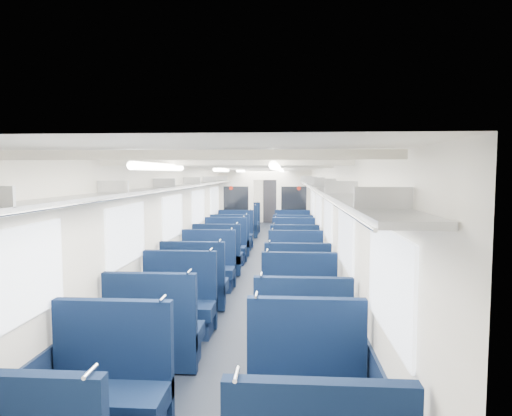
{
  "coord_description": "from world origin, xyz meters",
  "views": [
    {
      "loc": [
        0.65,
        -10.64,
        2.2
      ],
      "look_at": [
        -0.16,
        1.02,
        1.27
      ],
      "focal_mm": 30.9,
      "sensor_mm": 36.0,
      "label": 1
    }
  ],
  "objects_px": {
    "seat_21": "(292,228)",
    "seat_18": "(235,237)",
    "end_door": "(272,200)",
    "seat_19": "(292,237)",
    "seat_16": "(230,243)",
    "seat_8": "(195,287)",
    "seat_4": "(154,337)",
    "seat_15": "(294,250)",
    "seat_3": "(307,391)",
    "seat_5": "(302,344)",
    "seat_2": "(108,395)",
    "seat_12": "(218,258)",
    "seat_14": "(225,249)",
    "seat_11": "(296,272)",
    "seat_6": "(178,308)",
    "bulkhead": "(265,205)",
    "seat_9": "(297,289)",
    "seat_7": "(299,310)",
    "seat_20": "(243,227)",
    "seat_23": "(291,224)",
    "seat_17": "(293,244)",
    "seat_22": "(246,224)",
    "seat_10": "(208,271)",
    "seat_13": "(294,260)"
  },
  "relations": [
    {
      "from": "seat_21",
      "to": "seat_18",
      "type": "bearing_deg",
      "value": -128.19
    },
    {
      "from": "end_door",
      "to": "seat_19",
      "type": "distance_m",
      "value": 6.88
    },
    {
      "from": "seat_16",
      "to": "seat_19",
      "type": "relative_size",
      "value": 1.0
    },
    {
      "from": "seat_8",
      "to": "seat_4",
      "type": "bearing_deg",
      "value": -90.0
    },
    {
      "from": "seat_15",
      "to": "seat_18",
      "type": "distance_m",
      "value": 2.69
    },
    {
      "from": "seat_3",
      "to": "seat_5",
      "type": "distance_m",
      "value": 1.05
    },
    {
      "from": "seat_2",
      "to": "seat_4",
      "type": "bearing_deg",
      "value": 90.0
    },
    {
      "from": "seat_8",
      "to": "seat_12",
      "type": "xyz_separation_m",
      "value": [
        0.0,
        2.41,
        0.0
      ]
    },
    {
      "from": "seat_14",
      "to": "end_door",
      "type": "bearing_deg",
      "value": 84.77
    },
    {
      "from": "seat_11",
      "to": "seat_6",
      "type": "bearing_deg",
      "value": -125.7
    },
    {
      "from": "bulkhead",
      "to": "seat_9",
      "type": "xyz_separation_m",
      "value": [
        0.83,
        -6.39,
        -0.88
      ]
    },
    {
      "from": "seat_11",
      "to": "seat_8",
      "type": "bearing_deg",
      "value": -143.91
    },
    {
      "from": "seat_2",
      "to": "seat_7",
      "type": "bearing_deg",
      "value": 55.09
    },
    {
      "from": "seat_3",
      "to": "seat_14",
      "type": "xyz_separation_m",
      "value": [
        -1.66,
        6.91,
        0.0
      ]
    },
    {
      "from": "seat_6",
      "to": "seat_12",
      "type": "xyz_separation_m",
      "value": [
        0.0,
        3.51,
        0.0
      ]
    },
    {
      "from": "seat_8",
      "to": "seat_14",
      "type": "bearing_deg",
      "value": 90.0
    },
    {
      "from": "seat_20",
      "to": "seat_12",
      "type": "bearing_deg",
      "value": -90.0
    },
    {
      "from": "seat_3",
      "to": "seat_20",
      "type": "height_order",
      "value": "same"
    },
    {
      "from": "seat_5",
      "to": "seat_11",
      "type": "xyz_separation_m",
      "value": [
        0.0,
        3.48,
        0.0
      ]
    },
    {
      "from": "seat_15",
      "to": "seat_18",
      "type": "bearing_deg",
      "value": 128.09
    },
    {
      "from": "seat_4",
      "to": "seat_7",
      "type": "height_order",
      "value": "same"
    },
    {
      "from": "seat_3",
      "to": "seat_23",
      "type": "height_order",
      "value": "same"
    },
    {
      "from": "seat_17",
      "to": "seat_5",
      "type": "bearing_deg",
      "value": -90.0
    },
    {
      "from": "seat_9",
      "to": "seat_19",
      "type": "xyz_separation_m",
      "value": [
        0.0,
        5.87,
        0.0
      ]
    },
    {
      "from": "seat_22",
      "to": "seat_10",
      "type": "bearing_deg",
      "value": -90.0
    },
    {
      "from": "seat_20",
      "to": "seat_15",
      "type": "bearing_deg",
      "value": -69.11
    },
    {
      "from": "seat_7",
      "to": "seat_22",
      "type": "relative_size",
      "value": 1.0
    },
    {
      "from": "seat_2",
      "to": "seat_5",
      "type": "xyz_separation_m",
      "value": [
        1.66,
        1.22,
        0.0
      ]
    },
    {
      "from": "seat_14",
      "to": "seat_11",
      "type": "bearing_deg",
      "value": -55.01
    },
    {
      "from": "end_door",
      "to": "seat_17",
      "type": "distance_m",
      "value": 8.17
    },
    {
      "from": "seat_15",
      "to": "seat_20",
      "type": "bearing_deg",
      "value": 110.89
    },
    {
      "from": "seat_11",
      "to": "seat_22",
      "type": "relative_size",
      "value": 1.0
    },
    {
      "from": "seat_3",
      "to": "seat_10",
      "type": "bearing_deg",
      "value": 110.18
    },
    {
      "from": "seat_9",
      "to": "seat_17",
      "type": "relative_size",
      "value": 1.0
    },
    {
      "from": "bulkhead",
      "to": "seat_16",
      "type": "height_order",
      "value": "bulkhead"
    },
    {
      "from": "seat_2",
      "to": "seat_19",
      "type": "distance_m",
      "value": 9.48
    },
    {
      "from": "seat_11",
      "to": "seat_19",
      "type": "bearing_deg",
      "value": 90.0
    },
    {
      "from": "seat_3",
      "to": "seat_6",
      "type": "xyz_separation_m",
      "value": [
        -1.66,
        2.23,
        0.0
      ]
    },
    {
      "from": "seat_6",
      "to": "seat_9",
      "type": "bearing_deg",
      "value": 32.88
    },
    {
      "from": "seat_13",
      "to": "seat_10",
      "type": "bearing_deg",
      "value": -143.98
    },
    {
      "from": "seat_11",
      "to": "seat_19",
      "type": "xyz_separation_m",
      "value": [
        0.0,
        4.63,
        0.0
      ]
    },
    {
      "from": "seat_10",
      "to": "seat_13",
      "type": "xyz_separation_m",
      "value": [
        1.66,
        1.21,
        0.0
      ]
    },
    {
      "from": "seat_9",
      "to": "seat_16",
      "type": "distance_m",
      "value": 4.92
    },
    {
      "from": "seat_6",
      "to": "seat_15",
      "type": "xyz_separation_m",
      "value": [
        1.66,
        4.68,
        0.0
      ]
    },
    {
      "from": "seat_5",
      "to": "seat_16",
      "type": "relative_size",
      "value": 1.0
    },
    {
      "from": "seat_15",
      "to": "seat_13",
      "type": "bearing_deg",
      "value": -90.0
    },
    {
      "from": "seat_7",
      "to": "seat_3",
      "type": "bearing_deg",
      "value": -90.0
    },
    {
      "from": "seat_16",
      "to": "seat_18",
      "type": "height_order",
      "value": "same"
    },
    {
      "from": "seat_15",
      "to": "seat_18",
      "type": "height_order",
      "value": "same"
    },
    {
      "from": "seat_18",
      "to": "seat_7",
      "type": "bearing_deg",
      "value": -76.31
    }
  ]
}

